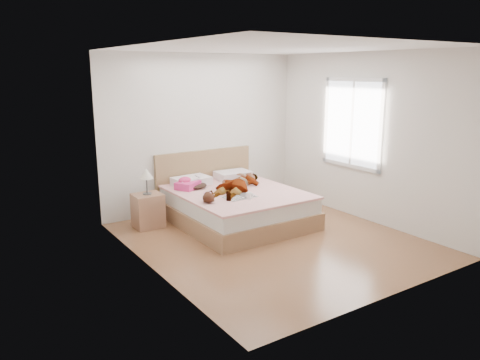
# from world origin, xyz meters

# --- Properties ---
(ground) EXTENTS (4.00, 4.00, 0.00)m
(ground) POSITION_xyz_m (0.00, 0.00, 0.00)
(ground) COLOR #56341A
(ground) RESTS_ON ground
(woman) EXTENTS (1.57, 1.38, 0.21)m
(woman) POSITION_xyz_m (0.11, 1.08, 0.62)
(woman) COLOR white
(woman) RESTS_ON bed
(hair) EXTENTS (0.48, 0.56, 0.08)m
(hair) POSITION_xyz_m (-0.46, 1.53, 0.55)
(hair) COLOR black
(hair) RESTS_ON bed
(phone) EXTENTS (0.09, 0.10, 0.05)m
(phone) POSITION_xyz_m (-0.39, 1.48, 0.68)
(phone) COLOR silver
(phone) RESTS_ON bed
(room_shell) EXTENTS (4.00, 4.00, 4.00)m
(room_shell) POSITION_xyz_m (1.77, 0.30, 1.50)
(room_shell) COLOR white
(room_shell) RESTS_ON ground
(bed) EXTENTS (1.80, 2.08, 1.00)m
(bed) POSITION_xyz_m (0.00, 1.04, 0.28)
(bed) COLOR #895F3F
(bed) RESTS_ON ground
(towel) EXTENTS (0.45, 0.42, 0.19)m
(towel) POSITION_xyz_m (-0.57, 1.48, 0.59)
(towel) COLOR #F5429C
(towel) RESTS_ON bed
(magazine) EXTENTS (0.47, 0.32, 0.03)m
(magazine) POSITION_xyz_m (-0.16, 0.61, 0.52)
(magazine) COLOR white
(magazine) RESTS_ON bed
(coffee_mug) EXTENTS (0.12, 0.10, 0.09)m
(coffee_mug) POSITION_xyz_m (-0.11, 0.46, 0.56)
(coffee_mug) COLOR silver
(coffee_mug) RESTS_ON bed
(plush_toy) EXTENTS (0.22, 0.28, 0.14)m
(plush_toy) POSITION_xyz_m (-0.68, 0.62, 0.58)
(plush_toy) COLOR black
(plush_toy) RESTS_ON bed
(nightstand) EXTENTS (0.42, 0.38, 0.90)m
(nightstand) POSITION_xyz_m (-1.23, 1.51, 0.30)
(nightstand) COLOR #8F5F42
(nightstand) RESTS_ON ground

